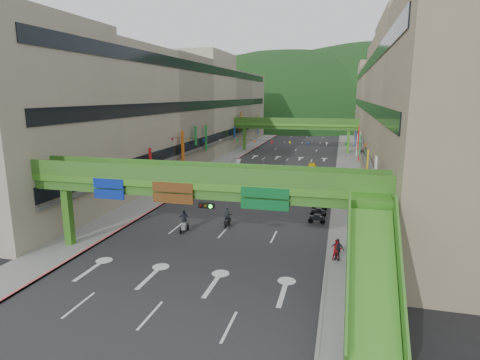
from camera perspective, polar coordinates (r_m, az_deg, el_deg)
The scene contains 23 objects.
ground at distance 25.29m, azimuth -10.53°, elevation -16.19°, with size 320.00×320.00×0.00m, color black.
road_slab at distance 71.77m, azimuth 6.32°, elevation 2.42°, with size 18.00×140.00×0.02m, color #28282B.
sidewalk_left at distance 74.06m, azimuth -2.14°, elevation 2.83°, with size 4.00×140.00×0.15m, color gray.
sidewalk_right at distance 71.12m, azimuth 15.13°, elevation 2.04°, with size 4.00×140.00×0.15m, color gray.
curb_left at distance 73.55m, azimuth -0.72°, elevation 2.79°, with size 0.20×140.00×0.18m, color #CC5959.
curb_right at distance 71.10m, azimuth 13.60°, elevation 2.13°, with size 0.20×140.00×0.18m, color gray.
building_row_left at distance 75.78m, azimuth -8.05°, elevation 10.07°, with size 12.80×95.00×19.00m.
building_row_right at distance 70.77m, azimuth 22.06°, elevation 9.19°, with size 12.80×95.00×19.00m.
overpass_near at distance 27.78m, azimuth -4.56°, elevation -1.90°, with size 28.00×12.27×7.10m.
overpass_far at distance 85.92m, azimuth 7.82°, elevation 7.58°, with size 28.00×2.20×7.10m.
hill_left at distance 182.19m, azimuth 6.52°, elevation 8.19°, with size 168.00×140.00×112.00m, color #1C4419.
hill_right at distance 201.05m, azimuth 18.81°, elevation 7.99°, with size 208.00×176.00×128.00m, color #1C4419.
bunting_string at distance 51.39m, azimuth 3.32°, elevation 5.39°, with size 26.00×0.36×0.47m.
scooter_rider_near at distance 36.81m, azimuth -1.81°, elevation -5.41°, with size 0.56×1.60×1.87m.
scooter_rider_mid at distance 47.03m, azimuth 4.49°, elevation -1.40°, with size 0.89×1.58×1.94m.
scooter_rider_left at distance 35.78m, azimuth -7.95°, elevation -5.79°, with size 1.04×1.58×2.01m.
scooter_rider_far at distance 60.92m, azimuth 3.43°, elevation 1.78°, with size 0.95×1.59×2.12m.
parked_scooter_row at distance 41.62m, azimuth 11.15°, elevation -4.04°, with size 1.60×7.19×1.08m.
car_silver at distance 66.60m, azimuth -0.45°, elevation 2.36°, with size 1.51×4.32×1.42m, color #A7A6AD.
car_yellow at distance 65.08m, azimuth 10.21°, elevation 1.88°, with size 1.50×3.73×1.27m, color #DCB40A.
pedestrian_red at distance 30.23m, azimuth 13.66°, elevation -9.89°, with size 0.74×0.58×1.53m, color maroon.
pedestrian_dark at distance 30.21m, azimuth 13.66°, elevation -9.81°, with size 0.95×0.40×1.62m, color black.
pedestrian_blue at distance 50.67m, azimuth 16.30°, elevation -0.97°, with size 0.85×0.55×1.82m, color #303E55.
Camera 1 is at (9.70, -20.12, 11.86)m, focal length 30.00 mm.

